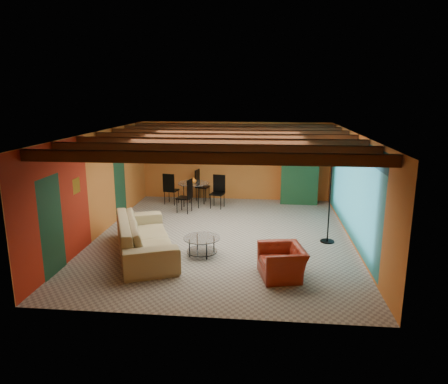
# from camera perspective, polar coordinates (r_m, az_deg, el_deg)

# --- Properties ---
(room) EXTENTS (6.52, 8.01, 2.71)m
(room) POSITION_cam_1_polar(r_m,az_deg,el_deg) (10.37, -0.05, 6.40)
(room) COLOR gray
(room) RESTS_ON ground
(sofa) EXTENTS (2.17, 3.16, 0.86)m
(sofa) POSITION_cam_1_polar(r_m,az_deg,el_deg) (9.73, -10.91, -6.03)
(sofa) COLOR #93865F
(sofa) RESTS_ON ground
(armchair) EXTENTS (1.04, 1.14, 0.63)m
(armchair) POSITION_cam_1_polar(r_m,az_deg,el_deg) (8.53, 8.04, -9.57)
(armchair) COLOR maroon
(armchair) RESTS_ON ground
(coffee_table) EXTENTS (1.04, 1.04, 0.43)m
(coffee_table) POSITION_cam_1_polar(r_m,az_deg,el_deg) (9.57, -3.09, -7.49)
(coffee_table) COLOR silver
(coffee_table) RESTS_ON ground
(dining_table) EXTENTS (2.45, 2.45, 1.08)m
(dining_table) POSITION_cam_1_polar(r_m,az_deg,el_deg) (13.62, -4.19, 0.29)
(dining_table) COLOR silver
(dining_table) RESTS_ON ground
(armoire) EXTENTS (1.20, 0.61, 2.08)m
(armoire) POSITION_cam_1_polar(r_m,az_deg,el_deg) (14.12, 10.38, 2.65)
(armoire) COLOR brown
(armoire) RESTS_ON ground
(floor_lamp) EXTENTS (0.47, 0.47, 2.14)m
(floor_lamp) POSITION_cam_1_polar(r_m,az_deg,el_deg) (10.45, 14.43, -1.20)
(floor_lamp) COLOR black
(floor_lamp) RESTS_ON ground
(ceiling_fan) EXTENTS (1.50, 1.50, 0.44)m
(ceiling_fan) POSITION_cam_1_polar(r_m,az_deg,el_deg) (10.26, -0.11, 6.32)
(ceiling_fan) COLOR #472614
(ceiling_fan) RESTS_ON ceiling
(painting) EXTENTS (1.05, 0.03, 0.65)m
(painting) POSITION_cam_1_polar(r_m,az_deg,el_deg) (14.36, -2.08, 5.52)
(painting) COLOR black
(painting) RESTS_ON wall_back
(potted_plant) EXTENTS (0.44, 0.39, 0.47)m
(potted_plant) POSITION_cam_1_polar(r_m,az_deg,el_deg) (13.94, 10.60, 7.79)
(potted_plant) COLOR #26661E
(potted_plant) RESTS_ON armoire
(vase) EXTENTS (0.21, 0.21, 0.19)m
(vase) POSITION_cam_1_polar(r_m,az_deg,el_deg) (13.49, -4.24, 2.90)
(vase) COLOR orange
(vase) RESTS_ON dining_table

